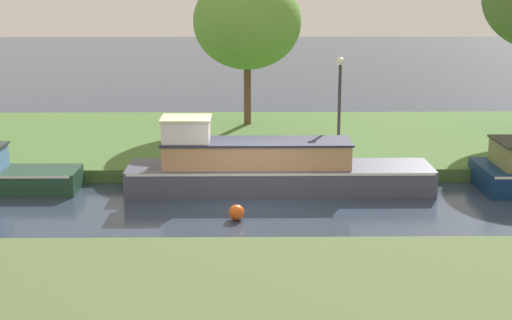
{
  "coord_description": "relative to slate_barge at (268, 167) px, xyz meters",
  "views": [
    {
      "loc": [
        -0.23,
        -19.78,
        5.99
      ],
      "look_at": [
        0.04,
        1.2,
        0.9
      ],
      "focal_mm": 52.7,
      "sensor_mm": 36.0,
      "label": 1
    }
  ],
  "objects": [
    {
      "name": "willow_tree_left",
      "position": [
        -0.57,
        7.84,
        3.71
      ],
      "size": [
        4.1,
        4.43,
        5.8
      ],
      "color": "brown",
      "rests_on": "riverbank_far"
    },
    {
      "name": "ground_plane",
      "position": [
        -0.37,
        -1.2,
        -0.68
      ],
      "size": [
        120.0,
        120.0,
        0.0
      ],
      "primitive_type": "plane",
      "color": "#2A3749"
    },
    {
      "name": "mooring_post_near",
      "position": [
        0.42,
        1.24,
        0.08
      ],
      "size": [
        0.17,
        0.17,
        0.71
      ],
      "primitive_type": "cylinder",
      "color": "#4A362F",
      "rests_on": "riverbank_far"
    },
    {
      "name": "channel_buoy",
      "position": [
        -0.87,
        -2.77,
        -0.48
      ],
      "size": [
        0.4,
        0.4,
        0.4
      ],
      "primitive_type": "sphere",
      "color": "#E55919",
      "rests_on": "ground_plane"
    },
    {
      "name": "lamp_post",
      "position": [
        2.32,
        2.38,
        1.71
      ],
      "size": [
        0.24,
        0.24,
        3.2
      ],
      "color": "#333338",
      "rests_on": "riverbank_far"
    },
    {
      "name": "slate_barge",
      "position": [
        0.0,
        0.0,
        0.0
      ],
      "size": [
        8.77,
        1.83,
        2.16
      ],
      "color": "#474A5C",
      "rests_on": "ground_plane"
    },
    {
      "name": "riverbank_far",
      "position": [
        -0.37,
        5.8,
        -0.48
      ],
      "size": [
        72.0,
        10.0,
        0.4
      ],
      "primitive_type": "cube",
      "color": "#486E33",
      "rests_on": "ground_plane"
    }
  ]
}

